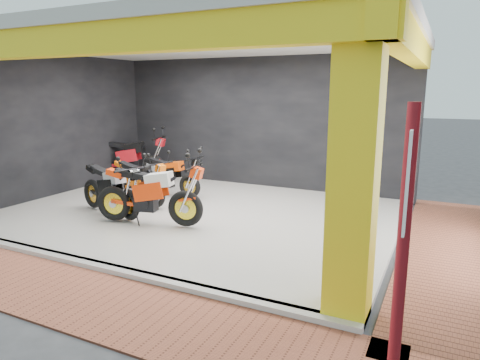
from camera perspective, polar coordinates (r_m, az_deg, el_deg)
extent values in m
plane|color=#2D2D30|center=(7.65, -13.57, -8.63)|extent=(80.00, 80.00, 0.00)
cube|color=white|center=(9.18, -5.63, -4.56)|extent=(8.00, 6.00, 0.10)
cube|color=beige|center=(8.86, -6.11, 18.05)|extent=(8.40, 6.40, 0.20)
cube|color=black|center=(11.59, 2.32, 7.47)|extent=(8.20, 0.20, 3.50)
cube|color=black|center=(11.54, -23.54, 6.49)|extent=(0.20, 6.20, 3.50)
cube|color=yellow|center=(4.89, 14.99, 1.02)|extent=(0.50, 0.50, 3.50)
cube|color=yellow|center=(6.49, -20.91, 16.99)|extent=(8.40, 0.30, 0.40)
cube|color=yellow|center=(7.53, 21.88, 16.11)|extent=(0.30, 6.40, 0.40)
cube|color=white|center=(6.94, -19.02, -10.69)|extent=(8.00, 0.20, 0.10)
cube|color=brown|center=(6.48, -23.97, -13.07)|extent=(9.00, 1.40, 0.03)
cube|color=brown|center=(7.92, 25.86, -8.69)|extent=(1.40, 7.00, 0.03)
cylinder|color=maroon|center=(3.78, 20.75, -10.03)|extent=(0.10, 0.10, 2.55)
cube|color=white|center=(3.59, 21.52, -0.14)|extent=(0.03, 0.36, 0.82)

